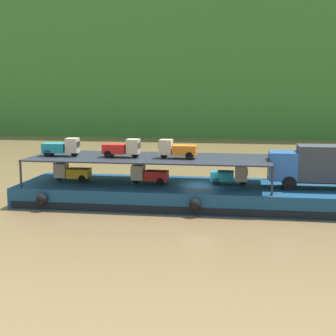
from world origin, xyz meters
name	(u,v)px	position (x,y,z in m)	size (l,w,h in m)	color
ground_plane	(200,204)	(0.00, 0.00, 0.00)	(400.00, 400.00, 0.00)	brown
hillside_far_bank	(233,43)	(0.00, 66.57, 17.89)	(148.83, 29.10, 31.76)	#33702D
cargo_barge	(200,195)	(0.00, -0.03, 0.75)	(27.13, 7.94, 1.50)	navy
covered_lorry	(321,165)	(8.58, -0.15, 3.19)	(7.87, 2.33, 3.10)	#285BA3
cargo_rack	(150,158)	(-3.80, 0.00, 3.43)	(17.93, 6.51, 2.00)	#232833
mini_truck_lower_stern	(72,172)	(-9.99, 0.03, 2.19)	(2.77, 1.25, 1.38)	gold
mini_truck_lower_aft	(149,175)	(-3.87, -0.14, 2.19)	(2.78, 1.26, 1.38)	red
mini_truck_lower_mid	(230,175)	(2.15, 0.50, 2.19)	(2.76, 1.23, 1.38)	teal
mini_truck_upper_stern	(62,147)	(-10.56, -0.48, 4.19)	(2.79, 1.29, 1.38)	teal
mini_truck_upper_mid	(122,148)	(-5.83, -0.46, 4.19)	(2.75, 1.21, 1.38)	red
mini_truck_upper_fore	(177,149)	(-1.69, -0.43, 4.19)	(2.76, 1.23, 1.38)	orange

